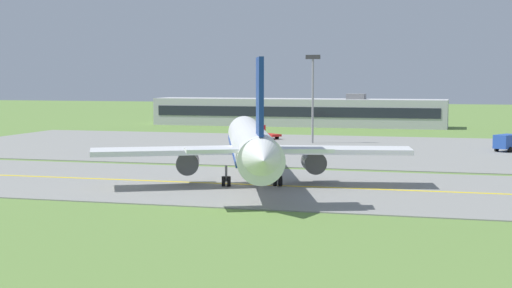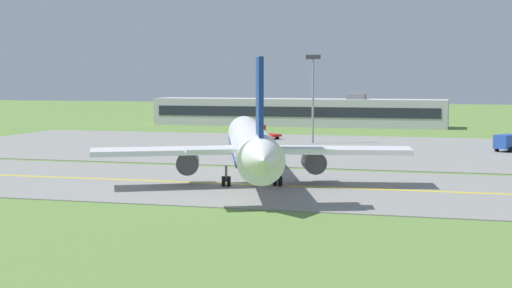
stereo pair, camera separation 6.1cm
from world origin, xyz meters
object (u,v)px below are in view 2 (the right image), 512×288
object	(u,v)px
service_truck_baggage	(263,132)
service_truck_fuel	(509,141)
airplane_lead	(251,145)
apron_light_mast	(313,87)

from	to	relation	value
service_truck_baggage	service_truck_fuel	distance (m)	43.79
service_truck_baggage	service_truck_fuel	bearing A→B (deg)	-18.74
airplane_lead	service_truck_baggage	size ratio (longest dim) A/B	6.14
airplane_lead	service_truck_fuel	bearing A→B (deg)	57.83
service_truck_fuel	service_truck_baggage	bearing A→B (deg)	161.26
service_truck_fuel	apron_light_mast	size ratio (longest dim) A/B	0.42
service_truck_fuel	apron_light_mast	xyz separation A→B (m)	(-30.81, 6.27, 7.79)
airplane_lead	apron_light_mast	xyz separation A→B (m)	(-3.24, 50.09, 5.19)
service_truck_fuel	apron_light_mast	bearing A→B (deg)	168.49
airplane_lead	apron_light_mast	bearing A→B (deg)	93.71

